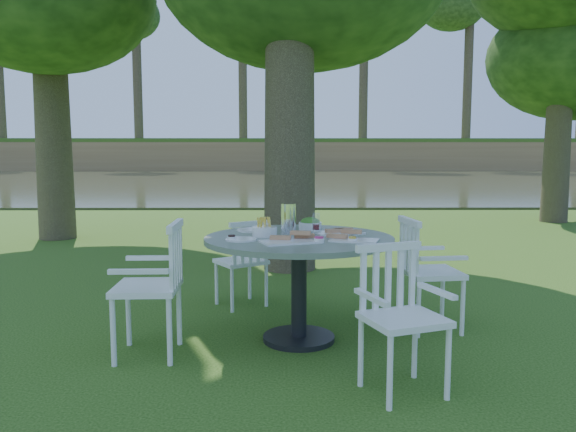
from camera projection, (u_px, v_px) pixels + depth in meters
name	position (u px, v px, depth m)	size (l,w,h in m)	color
ground	(288.00, 307.00, 5.33)	(140.00, 140.00, 0.00)	#1F430E
table	(299.00, 256.00, 4.32)	(1.45, 1.45, 0.82)	black
chair_ne	(421.00, 265.00, 4.61)	(0.49, 0.52, 0.93)	white
chair_nw	(245.00, 257.00, 5.27)	(0.56, 0.56, 0.83)	white
chair_sw	(160.00, 278.00, 4.02)	(0.47, 0.50, 0.97)	white
chair_se	(396.00, 305.00, 3.46)	(0.57, 0.55, 0.89)	white
tableware	(293.00, 229.00, 4.39)	(1.14, 0.95, 0.24)	white
river	(285.00, 181.00, 28.19)	(100.00, 28.00, 0.12)	#31351F
far_bank	(288.00, 80.00, 45.37)	(100.00, 18.00, 15.20)	olive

